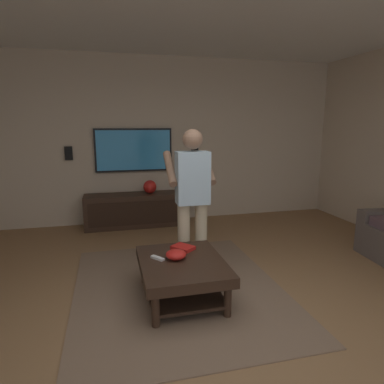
{
  "coord_description": "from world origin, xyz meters",
  "views": [
    {
      "loc": [
        -2.42,
        0.79,
        1.69
      ],
      "look_at": [
        1.07,
        -0.08,
        0.96
      ],
      "focal_mm": 31.58,
      "sensor_mm": 36.0,
      "label": 1
    }
  ],
  "objects_px": {
    "bowl": "(176,254)",
    "remote_white": "(157,258)",
    "vase_round": "(150,187)",
    "wall_speaker_left": "(195,151)",
    "wall_speaker_right": "(69,153)",
    "media_console": "(137,210)",
    "tv": "(134,150)",
    "book": "(183,248)",
    "coffee_table": "(182,270)",
    "person_standing": "(192,193)"
  },
  "relations": [
    {
      "from": "book",
      "to": "wall_speaker_left",
      "type": "height_order",
      "value": "wall_speaker_left"
    },
    {
      "from": "coffee_table",
      "to": "media_console",
      "type": "xyz_separation_m",
      "value": [
        2.57,
        0.22,
        -0.02
      ]
    },
    {
      "from": "person_standing",
      "to": "bowl",
      "type": "distance_m",
      "value": 0.78
    },
    {
      "from": "media_console",
      "to": "tv",
      "type": "relative_size",
      "value": 1.32
    },
    {
      "from": "remote_white",
      "to": "vase_round",
      "type": "relative_size",
      "value": 0.68
    },
    {
      "from": "coffee_table",
      "to": "remote_white",
      "type": "bearing_deg",
      "value": 69.64
    },
    {
      "from": "media_console",
      "to": "vase_round",
      "type": "bearing_deg",
      "value": 91.88
    },
    {
      "from": "bowl",
      "to": "wall_speaker_left",
      "type": "relative_size",
      "value": 0.92
    },
    {
      "from": "remote_white",
      "to": "wall_speaker_right",
      "type": "height_order",
      "value": "wall_speaker_right"
    },
    {
      "from": "media_console",
      "to": "book",
      "type": "bearing_deg",
      "value": 7.25
    },
    {
      "from": "media_console",
      "to": "wall_speaker_left",
      "type": "bearing_deg",
      "value": 103.36
    },
    {
      "from": "coffee_table",
      "to": "bowl",
      "type": "height_order",
      "value": "bowl"
    },
    {
      "from": "media_console",
      "to": "remote_white",
      "type": "distance_m",
      "value": 2.49
    },
    {
      "from": "book",
      "to": "vase_round",
      "type": "relative_size",
      "value": 1.0
    },
    {
      "from": "wall_speaker_right",
      "to": "coffee_table",
      "type": "bearing_deg",
      "value": -155.84
    },
    {
      "from": "bowl",
      "to": "wall_speaker_right",
      "type": "height_order",
      "value": "wall_speaker_right"
    },
    {
      "from": "media_console",
      "to": "wall_speaker_right",
      "type": "relative_size",
      "value": 7.73
    },
    {
      "from": "book",
      "to": "remote_white",
      "type": "bearing_deg",
      "value": -95.62
    },
    {
      "from": "person_standing",
      "to": "book",
      "type": "xyz_separation_m",
      "value": [
        -0.3,
        0.17,
        -0.51
      ]
    },
    {
      "from": "wall_speaker_left",
      "to": "bowl",
      "type": "bearing_deg",
      "value": 162.01
    },
    {
      "from": "tv",
      "to": "book",
      "type": "height_order",
      "value": "tv"
    },
    {
      "from": "media_console",
      "to": "book",
      "type": "height_order",
      "value": "media_console"
    },
    {
      "from": "remote_white",
      "to": "book",
      "type": "bearing_deg",
      "value": 87.13
    },
    {
      "from": "book",
      "to": "bowl",
      "type": "bearing_deg",
      "value": -66.81
    },
    {
      "from": "remote_white",
      "to": "coffee_table",
      "type": "bearing_deg",
      "value": 32.98
    },
    {
      "from": "bowl",
      "to": "remote_white",
      "type": "relative_size",
      "value": 1.34
    },
    {
      "from": "coffee_table",
      "to": "person_standing",
      "type": "xyz_separation_m",
      "value": [
        0.58,
        -0.25,
        0.64
      ]
    },
    {
      "from": "person_standing",
      "to": "wall_speaker_left",
      "type": "bearing_deg",
      "value": -14.61
    },
    {
      "from": "coffee_table",
      "to": "wall_speaker_left",
      "type": "distance_m",
      "value": 3.09
    },
    {
      "from": "bowl",
      "to": "wall_speaker_right",
      "type": "distance_m",
      "value": 3.12
    },
    {
      "from": "vase_round",
      "to": "book",
      "type": "bearing_deg",
      "value": -178.49
    },
    {
      "from": "person_standing",
      "to": "remote_white",
      "type": "height_order",
      "value": "person_standing"
    },
    {
      "from": "wall_speaker_left",
      "to": "wall_speaker_right",
      "type": "xyz_separation_m",
      "value": [
        0.0,
        2.12,
        -0.0
      ]
    },
    {
      "from": "tv",
      "to": "wall_speaker_right",
      "type": "height_order",
      "value": "tv"
    },
    {
      "from": "bowl",
      "to": "wall_speaker_right",
      "type": "xyz_separation_m",
      "value": [
        2.77,
        1.22,
        0.78
      ]
    },
    {
      "from": "person_standing",
      "to": "wall_speaker_right",
      "type": "height_order",
      "value": "person_standing"
    },
    {
      "from": "book",
      "to": "wall_speaker_right",
      "type": "bearing_deg",
      "value": 168.39
    },
    {
      "from": "wall_speaker_left",
      "to": "book",
      "type": "bearing_deg",
      "value": 162.93
    },
    {
      "from": "wall_speaker_left",
      "to": "wall_speaker_right",
      "type": "bearing_deg",
      "value": 90.0
    },
    {
      "from": "book",
      "to": "wall_speaker_left",
      "type": "xyz_separation_m",
      "value": [
        2.54,
        -0.78,
        0.81
      ]
    },
    {
      "from": "wall_speaker_right",
      "to": "media_console",
      "type": "bearing_deg",
      "value": -103.63
    },
    {
      "from": "book",
      "to": "tv",
      "type": "bearing_deg",
      "value": 147.15
    },
    {
      "from": "media_console",
      "to": "person_standing",
      "type": "bearing_deg",
      "value": 13.2
    },
    {
      "from": "media_console",
      "to": "wall_speaker_right",
      "type": "height_order",
      "value": "wall_speaker_right"
    },
    {
      "from": "coffee_table",
      "to": "book",
      "type": "height_order",
      "value": "book"
    },
    {
      "from": "remote_white",
      "to": "wall_speaker_right",
      "type": "distance_m",
      "value": 3.04
    },
    {
      "from": "coffee_table",
      "to": "wall_speaker_right",
      "type": "distance_m",
      "value": 3.23
    },
    {
      "from": "remote_white",
      "to": "wall_speaker_left",
      "type": "height_order",
      "value": "wall_speaker_left"
    },
    {
      "from": "remote_white",
      "to": "wall_speaker_right",
      "type": "bearing_deg",
      "value": 164.13
    },
    {
      "from": "vase_round",
      "to": "wall_speaker_left",
      "type": "relative_size",
      "value": 1.0
    }
  ]
}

